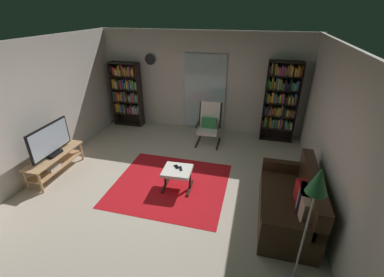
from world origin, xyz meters
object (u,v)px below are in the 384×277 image
object	(u,v)px
tv_stand	(55,162)
floor_lamp_by_sofa	(316,191)
tv_remote	(181,168)
ottoman	(177,173)
television	(50,141)
bookshelf_near_sofa	(281,100)
leather_sofa	(292,204)
wall_clock	(150,59)
cell_phone	(177,167)
lounge_armchair	(209,122)
bookshelf_near_tv	(127,92)

from	to	relation	value
tv_stand	floor_lamp_by_sofa	distance (m)	4.82
tv_stand	tv_remote	size ratio (longest dim) A/B	9.17
tv_stand	floor_lamp_by_sofa	world-z (taller)	floor_lamp_by_sofa
tv_stand	floor_lamp_by_sofa	bearing A→B (deg)	-15.81
ottoman	tv_stand	bearing A→B (deg)	-175.70
television	bookshelf_near_sofa	world-z (taller)	bookshelf_near_sofa
leather_sofa	ottoman	distance (m)	2.03
ottoman	wall_clock	xyz separation A→B (m)	(-1.58, 2.77, 1.51)
leather_sofa	cell_phone	distance (m)	2.08
television	leather_sofa	world-z (taller)	television
tv_stand	lounge_armchair	bearing A→B (deg)	38.96
bookshelf_near_sofa	tv_remote	size ratio (longest dim) A/B	13.84
floor_lamp_by_sofa	wall_clock	size ratio (longest dim) A/B	5.84
bookshelf_near_tv	leather_sofa	world-z (taller)	bookshelf_near_tv
tv_stand	lounge_armchair	size ratio (longest dim) A/B	1.29
cell_phone	wall_clock	distance (m)	3.42
wall_clock	leather_sofa	bearing A→B (deg)	-41.12
cell_phone	tv_stand	bearing A→B (deg)	145.39
bookshelf_near_sofa	leather_sofa	xyz separation A→B (m)	(0.15, -2.96, -0.74)
tv_stand	wall_clock	bearing A→B (deg)	72.12
tv_stand	floor_lamp_by_sofa	size ratio (longest dim) A/B	0.78
television	cell_phone	size ratio (longest dim) A/B	7.33
tv_stand	cell_phone	bearing A→B (deg)	6.10
bookshelf_near_tv	tv_stand	bearing A→B (deg)	-95.47
leather_sofa	wall_clock	world-z (taller)	wall_clock
bookshelf_near_sofa	wall_clock	xyz separation A→B (m)	(-3.42, 0.16, 0.78)
television	wall_clock	xyz separation A→B (m)	(0.95, 2.94, 1.09)
bookshelf_near_sofa	lounge_armchair	bearing A→B (deg)	-160.39
television	lounge_armchair	xyz separation A→B (m)	(2.73, 2.19, -0.22)
lounge_armchair	bookshelf_near_sofa	bearing A→B (deg)	19.61
ottoman	bookshelf_near_sofa	bearing A→B (deg)	54.74
tv_stand	wall_clock	size ratio (longest dim) A/B	4.55
bookshelf_near_tv	wall_clock	size ratio (longest dim) A/B	6.15
tv_remote	cell_phone	bearing A→B (deg)	131.67
bookshelf_near_sofa	bookshelf_near_tv	bearing A→B (deg)	-179.45
television	bookshelf_near_sofa	xyz separation A→B (m)	(4.38, 2.78, 0.31)
bookshelf_near_tv	wall_clock	bearing A→B (deg)	16.21
tv_stand	leather_sofa	size ratio (longest dim) A/B	0.77
tv_remote	cell_phone	world-z (taller)	tv_remote
floor_lamp_by_sofa	wall_clock	distance (m)	5.55
television	ottoman	bearing A→B (deg)	3.81
bookshelf_near_sofa	cell_phone	size ratio (longest dim) A/B	14.23
cell_phone	wall_clock	xyz separation A→B (m)	(-1.54, 2.69, 1.44)
tv_remote	wall_clock	distance (m)	3.49
bookshelf_near_tv	cell_phone	xyz separation A→B (m)	(2.24, -2.49, -0.54)
leather_sofa	television	bearing A→B (deg)	177.66
television	lounge_armchair	bearing A→B (deg)	38.71
lounge_armchair	ottoman	distance (m)	2.04
bookshelf_near_tv	tv_remote	bearing A→B (deg)	-47.39
bookshelf_near_tv	wall_clock	xyz separation A→B (m)	(0.69, 0.20, 0.90)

